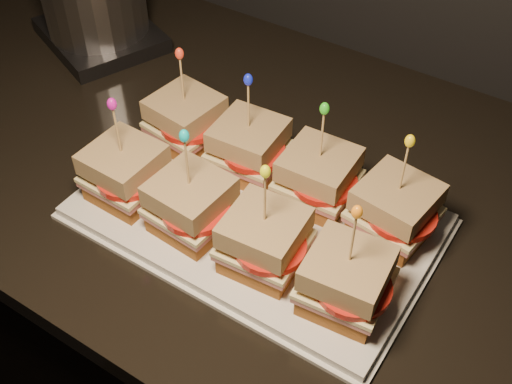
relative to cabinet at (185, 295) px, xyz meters
The scene contains 61 objects.
cabinet is the anchor object (origin of this frame).
granite_slab 0.44m from the cabinet, ahead, with size 2.32×0.73×0.03m, color black.
platter 0.54m from the cabinet, 22.03° to the right, with size 0.46×0.28×0.02m, color silver.
platter_rim 0.53m from the cabinet, 22.03° to the right, with size 0.47×0.30×0.01m, color silver.
sandwich_0_bread_bot 0.50m from the cabinet, 22.42° to the right, with size 0.09×0.09×0.02m, color brown.
sandwich_0_ham 0.51m from the cabinet, 22.42° to the right, with size 0.10×0.09×0.01m, color #BB575A.
sandwich_0_cheese 0.52m from the cabinet, 22.42° to the right, with size 0.10×0.09×0.01m, color #F5E79D.
sandwich_0_tomato 0.53m from the cabinet, 23.00° to the right, with size 0.09×0.09×0.01m, color red.
sandwich_0_bread_top 0.55m from the cabinet, 22.42° to the right, with size 0.09×0.09×0.03m, color brown.
sandwich_0_pick 0.59m from the cabinet, 22.42° to the right, with size 0.00×0.00×0.09m, color tan.
sandwich_0_frill 0.64m from the cabinet, 22.42° to the right, with size 0.01×0.01×0.02m, color red.
sandwich_1_bread_bot 0.53m from the cabinet, ahead, with size 0.09×0.09×0.02m, color brown.
sandwich_1_ham 0.54m from the cabinet, ahead, with size 0.10×0.09×0.01m, color #BB575A.
sandwich_1_cheese 0.55m from the cabinet, ahead, with size 0.10×0.09×0.01m, color #F5E79D.
sandwich_1_tomato 0.56m from the cabinet, 10.67° to the right, with size 0.09×0.09×0.01m, color red.
sandwich_1_bread_top 0.57m from the cabinet, ahead, with size 0.09×0.09×0.03m, color brown.
sandwich_1_pick 0.62m from the cabinet, ahead, with size 0.00×0.00×0.09m, color tan.
sandwich_1_frill 0.66m from the cabinet, ahead, with size 0.01×0.01×0.02m, color #1321DA.
sandwich_2_bread_bot 0.57m from the cabinet, ahead, with size 0.09×0.09×0.02m, color brown.
sandwich_2_ham 0.59m from the cabinet, ahead, with size 0.10×0.09×0.01m, color #BB575A.
sandwich_2_cheese 0.59m from the cabinet, ahead, with size 0.10×0.09×0.01m, color #F5E79D.
sandwich_2_tomato 0.61m from the cabinet, ahead, with size 0.09×0.09×0.01m, color red.
sandwich_2_bread_top 0.62m from the cabinet, ahead, with size 0.09×0.09×0.03m, color brown.
sandwich_2_pick 0.66m from the cabinet, ahead, with size 0.00×0.00×0.09m, color tan.
sandwich_2_frill 0.70m from the cabinet, ahead, with size 0.01×0.01×0.02m, color green.
sandwich_3_bread_bot 0.64m from the cabinet, ahead, with size 0.09×0.09×0.02m, color brown.
sandwich_3_ham 0.65m from the cabinet, ahead, with size 0.10×0.09×0.01m, color #BB575A.
sandwich_3_cheese 0.66m from the cabinet, ahead, with size 0.10×0.09×0.01m, color #F5E79D.
sandwich_3_tomato 0.67m from the cabinet, ahead, with size 0.09×0.09×0.01m, color red.
sandwich_3_bread_top 0.68m from the cabinet, ahead, with size 0.09×0.09×0.03m, color brown.
sandwich_3_pick 0.71m from the cabinet, ahead, with size 0.00×0.00×0.09m, color tan.
sandwich_3_frill 0.75m from the cabinet, ahead, with size 0.01×0.01×0.02m, color yellow.
sandwich_4_bread_bot 0.52m from the cabinet, 65.13° to the right, with size 0.09×0.09×0.02m, color brown.
sandwich_4_ham 0.54m from the cabinet, 65.13° to the right, with size 0.10×0.09×0.01m, color #BB575A.
sandwich_4_cheese 0.54m from the cabinet, 65.13° to the right, with size 0.10×0.09×0.01m, color #F5E79D.
sandwich_4_tomato 0.56m from the cabinet, 62.62° to the right, with size 0.09×0.09×0.01m, color red.
sandwich_4_bread_top 0.57m from the cabinet, 65.13° to the right, with size 0.09×0.09×0.03m, color brown.
sandwich_4_pick 0.61m from the cabinet, 65.13° to the right, with size 0.00×0.00×0.09m, color tan.
sandwich_4_frill 0.66m from the cabinet, 65.13° to the right, with size 0.01×0.01×0.02m, color #C4129A.
sandwich_5_bread_bot 0.55m from the cabinet, 41.37° to the right, with size 0.09×0.09×0.02m, color brown.
sandwich_5_ham 0.56m from the cabinet, 41.37° to the right, with size 0.10×0.09×0.01m, color #BB575A.
sandwich_5_cheese 0.57m from the cabinet, 41.37° to the right, with size 0.10×0.09×0.01m, color #F5E79D.
sandwich_5_tomato 0.58m from the cabinet, 40.61° to the right, with size 0.09×0.09×0.01m, color red.
sandwich_5_bread_top 0.60m from the cabinet, 41.37° to the right, with size 0.09×0.09×0.03m, color brown.
sandwich_5_pick 0.64m from the cabinet, 41.37° to the right, with size 0.00×0.00×0.09m, color tan.
sandwich_5_frill 0.68m from the cabinet, 41.37° to the right, with size 0.01×0.01×0.02m, color #0AC3C9.
sandwich_6_bread_bot 0.60m from the cabinet, 28.95° to the right, with size 0.09×0.09×0.02m, color brown.
sandwich_6_ham 0.61m from the cabinet, 28.95° to the right, with size 0.10×0.09×0.01m, color #BB575A.
sandwich_6_cheese 0.62m from the cabinet, 28.95° to the right, with size 0.10×0.09×0.01m, color #F5E79D.
sandwich_6_tomato 0.63m from the cabinet, 28.86° to the right, with size 0.09×0.09×0.01m, color red.
sandwich_6_bread_top 0.64m from the cabinet, 28.95° to the right, with size 0.09×0.09×0.03m, color brown.
sandwich_6_pick 0.68m from the cabinet, 28.95° to the right, with size 0.00×0.00×0.09m, color tan.
sandwich_6_frill 0.72m from the cabinet, 28.95° to the right, with size 0.01×0.01×0.02m, color #EAF712.
sandwich_7_bread_bot 0.66m from the cabinet, 21.96° to the right, with size 0.09×0.09×0.02m, color brown.
sandwich_7_ham 0.67m from the cabinet, 21.96° to the right, with size 0.10×0.09×0.01m, color #BB575A.
sandwich_7_cheese 0.67m from the cabinet, 21.96° to the right, with size 0.10×0.09×0.01m, color #F5E79D.
sandwich_7_tomato 0.69m from the cabinet, 22.10° to the right, with size 0.09×0.09×0.01m, color red.
sandwich_7_bread_top 0.70m from the cabinet, 21.96° to the right, with size 0.09×0.09×0.03m, color brown.
sandwich_7_pick 0.73m from the cabinet, 21.96° to the right, with size 0.00×0.00×0.09m, color tan.
sandwich_7_frill 0.77m from the cabinet, 21.96° to the right, with size 0.01×0.01×0.02m, color orange.
appliance_base 0.55m from the cabinet, 152.79° to the left, with size 0.22×0.18×0.03m, color #262628.
Camera 1 is at (-0.06, 1.05, 1.53)m, focal length 45.00 mm.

